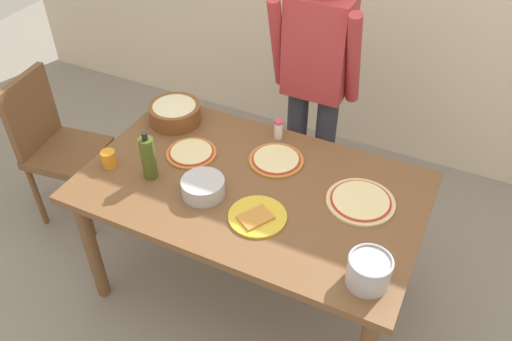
% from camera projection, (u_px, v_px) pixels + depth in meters
% --- Properties ---
extents(ground, '(8.00, 8.00, 0.00)m').
position_uv_depth(ground, '(252.00, 285.00, 2.95)').
color(ground, gray).
extents(dining_table, '(1.60, 0.96, 0.76)m').
position_uv_depth(dining_table, '(251.00, 199.00, 2.52)').
color(dining_table, brown).
rests_on(dining_table, ground).
extents(person_cook, '(0.49, 0.25, 1.62)m').
position_uv_depth(person_cook, '(315.00, 78.00, 2.86)').
color(person_cook, '#2D2D38').
rests_on(person_cook, ground).
extents(chair_wooden_left, '(0.45, 0.45, 0.95)m').
position_uv_depth(chair_wooden_left, '(55.00, 142.00, 3.08)').
color(chair_wooden_left, brown).
rests_on(chair_wooden_left, ground).
extents(pizza_raw_on_board, '(0.31, 0.31, 0.02)m').
position_uv_depth(pizza_raw_on_board, '(361.00, 201.00, 2.36)').
color(pizza_raw_on_board, beige).
rests_on(pizza_raw_on_board, dining_table).
extents(pizza_cooked_on_tray, '(0.25, 0.25, 0.02)m').
position_uv_depth(pizza_cooked_on_tray, '(191.00, 153.00, 2.63)').
color(pizza_cooked_on_tray, '#C67A33').
rests_on(pizza_cooked_on_tray, dining_table).
extents(pizza_second_cooked, '(0.27, 0.27, 0.02)m').
position_uv_depth(pizza_second_cooked, '(276.00, 160.00, 2.59)').
color(pizza_second_cooked, '#C67A33').
rests_on(pizza_second_cooked, dining_table).
extents(plate_with_slice, '(0.26, 0.26, 0.02)m').
position_uv_depth(plate_with_slice, '(257.00, 217.00, 2.29)').
color(plate_with_slice, gold).
rests_on(plate_with_slice, dining_table).
extents(popcorn_bowl, '(0.28, 0.28, 0.11)m').
position_uv_depth(popcorn_bowl, '(175.00, 112.00, 2.82)').
color(popcorn_bowl, brown).
rests_on(popcorn_bowl, dining_table).
extents(mixing_bowl_steel, '(0.20, 0.20, 0.08)m').
position_uv_depth(mixing_bowl_steel, '(203.00, 187.00, 2.39)').
color(mixing_bowl_steel, '#B7B7BC').
rests_on(mixing_bowl_steel, dining_table).
extents(olive_oil_bottle, '(0.07, 0.07, 0.26)m').
position_uv_depth(olive_oil_bottle, '(148.00, 158.00, 2.44)').
color(olive_oil_bottle, '#47561E').
rests_on(olive_oil_bottle, dining_table).
extents(steel_pot, '(0.17, 0.17, 0.13)m').
position_uv_depth(steel_pot, '(369.00, 271.00, 1.99)').
color(steel_pot, '#B7B7BC').
rests_on(steel_pot, dining_table).
extents(cup_orange, '(0.07, 0.07, 0.08)m').
position_uv_depth(cup_orange, '(109.00, 159.00, 2.54)').
color(cup_orange, orange).
rests_on(cup_orange, dining_table).
extents(salt_shaker, '(0.04, 0.04, 0.11)m').
position_uv_depth(salt_shaker, '(278.00, 129.00, 2.71)').
color(salt_shaker, white).
rests_on(salt_shaker, dining_table).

